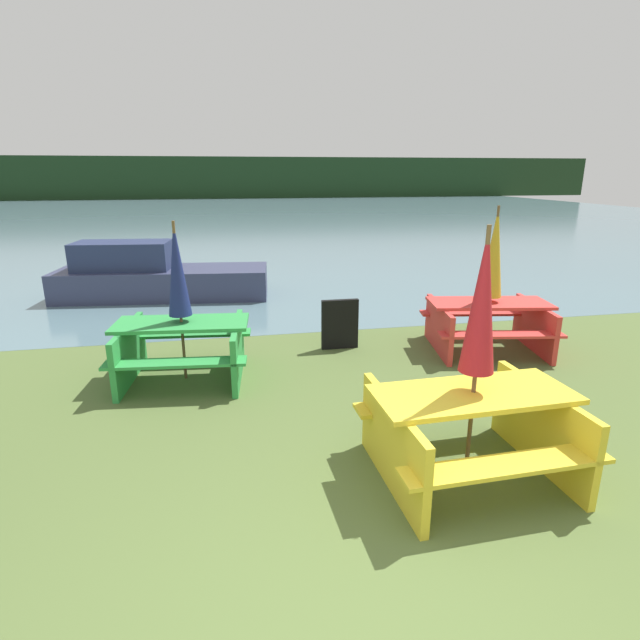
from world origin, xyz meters
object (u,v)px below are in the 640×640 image
umbrella_crimson (482,302)px  boat (155,277)px  umbrella_navy (177,270)px  umbrella_gold (494,253)px  picnic_table_yellow (470,426)px  signboard (340,324)px  picnic_table_red (487,321)px  picnic_table_green (183,345)px

umbrella_crimson → boat: 8.10m
umbrella_navy → umbrella_gold: bearing=3.3°
picnic_table_yellow → umbrella_crimson: (-0.00, 0.00, 1.09)m
picnic_table_yellow → umbrella_crimson: size_ratio=0.79×
boat → signboard: bearing=-45.2°
umbrella_gold → boat: umbrella_gold is taller
umbrella_navy → umbrella_crimson: umbrella_crimson is taller
umbrella_crimson → signboard: size_ratio=2.89×
umbrella_gold → boat: bearing=140.2°
boat → umbrella_navy: bearing=-73.1°
boat → picnic_table_yellow: bearing=-58.6°
picnic_table_red → boat: size_ratio=0.43×
umbrella_gold → signboard: (-2.12, 0.48, -1.08)m
picnic_table_green → umbrella_navy: size_ratio=0.88×
umbrella_navy → boat: bearing=100.7°
umbrella_gold → signboard: size_ratio=2.81×
umbrella_gold → boat: size_ratio=0.48×
picnic_table_yellow → umbrella_crimson: umbrella_crimson is taller
picnic_table_yellow → signboard: bearing=95.6°
umbrella_navy → picnic_table_green: bearing=0.0°
picnic_table_yellow → picnic_table_green: bearing=133.5°
picnic_table_yellow → picnic_table_red: size_ratio=0.90×
umbrella_navy → signboard: (2.21, 0.73, -1.04)m
picnic_table_red → signboard: (-2.12, 0.48, -0.07)m
umbrella_crimson → umbrella_navy: bearing=133.5°
picnic_table_yellow → umbrella_gold: bearing=58.6°
picnic_table_green → picnic_table_red: bearing=3.3°
picnic_table_red → umbrella_crimson: size_ratio=0.89×
signboard → umbrella_gold: bearing=-12.7°
picnic_table_red → umbrella_navy: (-4.33, -0.25, 0.97)m
picnic_table_green → umbrella_gold: umbrella_gold is taller
picnic_table_yellow → signboard: (-0.33, 3.40, -0.10)m
signboard → picnic_table_yellow: bearing=-84.4°
umbrella_navy → boat: umbrella_navy is taller
picnic_table_green → umbrella_gold: 4.45m
picnic_table_red → signboard: size_ratio=2.56×
picnic_table_green → umbrella_navy: umbrella_navy is taller
umbrella_gold → umbrella_crimson: size_ratio=0.97×
picnic_table_red → umbrella_gold: bearing=90.0°
picnic_table_red → umbrella_gold: size_ratio=0.91×
umbrella_gold → picnic_table_red: bearing=-90.0°
picnic_table_red → umbrella_crimson: umbrella_crimson is taller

